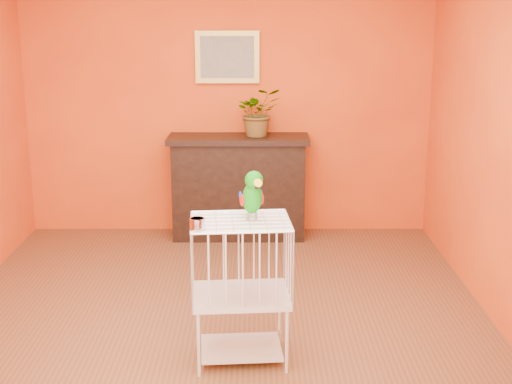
{
  "coord_description": "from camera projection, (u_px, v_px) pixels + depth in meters",
  "views": [
    {
      "loc": [
        0.27,
        -4.77,
        2.21
      ],
      "look_at": [
        0.27,
        -0.56,
        1.12
      ],
      "focal_mm": 50.0,
      "sensor_mm": 36.0,
      "label": 1
    }
  ],
  "objects": [
    {
      "name": "potted_plant",
      "position": [
        258.0,
        117.0,
        6.83
      ],
      "size": [
        0.53,
        0.56,
        0.36
      ],
      "primitive_type": "imported",
      "rotation": [
        0.0,
        0.0,
        0.27
      ],
      "color": "#26722D",
      "rests_on": "console_cabinet"
    },
    {
      "name": "ground",
      "position": [
        218.0,
        322.0,
        5.17
      ],
      "size": [
        4.5,
        4.5,
        0.0
      ],
      "primitive_type": "plane",
      "color": "brown",
      "rests_on": "ground"
    },
    {
      "name": "birdcage",
      "position": [
        241.0,
        288.0,
        4.51
      ],
      "size": [
        0.64,
        0.51,
        0.93
      ],
      "rotation": [
        0.0,
        0.0,
        0.08
      ],
      "color": "silver",
      "rests_on": "ground"
    },
    {
      "name": "parrot",
      "position": [
        252.0,
        194.0,
        4.38
      ],
      "size": [
        0.17,
        0.29,
        0.32
      ],
      "rotation": [
        0.0,
        0.0,
        0.32
      ],
      "color": "#59544C",
      "rests_on": "birdcage"
    },
    {
      "name": "console_cabinet",
      "position": [
        238.0,
        187.0,
        6.99
      ],
      "size": [
        1.36,
        0.49,
        1.01
      ],
      "color": "black",
      "rests_on": "ground"
    },
    {
      "name": "room_shell",
      "position": [
        215.0,
        104.0,
        4.77
      ],
      "size": [
        4.5,
        4.5,
        4.5
      ],
      "color": "#EC5816",
      "rests_on": "ground"
    },
    {
      "name": "framed_picture",
      "position": [
        227.0,
        57.0,
        6.88
      ],
      "size": [
        0.62,
        0.04,
        0.5
      ],
      "color": "gold",
      "rests_on": "room_shell"
    },
    {
      "name": "feed_cup",
      "position": [
        197.0,
        223.0,
        4.21
      ],
      "size": [
        0.09,
        0.09,
        0.07
      ],
      "primitive_type": "cylinder",
      "color": "silver",
      "rests_on": "birdcage"
    }
  ]
}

